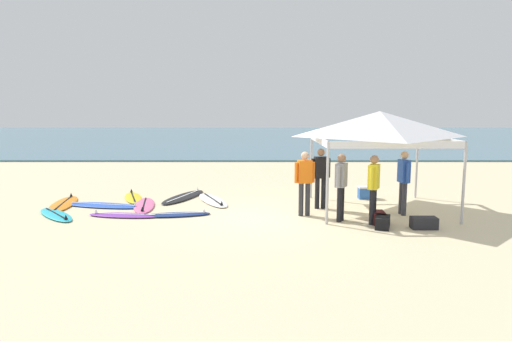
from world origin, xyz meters
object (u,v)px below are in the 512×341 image
Objects in this scene: surfboard_orange at (66,204)px; surfboard_black at (185,197)px; person_yellow at (376,185)px; cooler_box at (368,192)px; surfboard_pink at (146,205)px; gear_bag_near_tent at (380,218)px; surfboard_cyan at (58,215)px; person_blue at (406,178)px; surfboard_purple at (127,215)px; surfboard_blue at (106,205)px; surfboard_navy at (177,214)px; person_black at (323,174)px; surfboard_yellow at (135,197)px; surfboard_white at (215,200)px; gear_bag_on_sand at (426,223)px; person_orange at (307,179)px; gear_bag_by_pole at (385,222)px; person_grey at (343,183)px; canopy_tent at (382,124)px.

surfboard_orange is 0.94× the size of surfboard_black.
person_yellow is 3.42× the size of cooler_box.
surfboard_pink is 6.58m from gear_bag_near_tent.
surfboard_black is at bearing 52.58° from surfboard_pink.
surfboard_cyan is 3.86m from surfboard_black.
surfboard_orange is at bearing -162.91° from surfboard_black.
person_blue is (9.60, -1.22, 0.95)m from surfboard_orange.
person_yellow is 2.85× the size of gear_bag_near_tent.
surfboard_black is at bearing 179.10° from cooler_box.
surfboard_orange is at bearing 146.82° from surfboard_purple.
surfboard_purple and surfboard_blue have the same top height.
surfboard_navy is at bearing -26.94° from surfboard_blue.
surfboard_navy is 4.17m from person_black.
person_black reaches higher than surfboard_navy.
surfboard_pink is at bearing -170.27° from cooler_box.
surfboard_yellow is 2.58m from surfboard_white.
person_black is 1.00× the size of person_blue.
surfboard_navy is 0.97× the size of surfboard_purple.
gear_bag_on_sand is 3.65m from cooler_box.
person_orange is (-0.54, -0.87, 0.00)m from person_black.
surfboard_navy is 3.24× the size of gear_bag_near_tent.
surfboard_cyan is at bearing -74.97° from surfboard_orange.
gear_bag_on_sand is at bearing -45.29° from person_black.
surfboard_cyan is at bearing 174.97° from gear_bag_near_tent.
gear_bag_near_tent is 1.00× the size of gear_bag_by_pole.
person_yellow is at bearing -28.14° from person_orange.
person_grey is at bearing -114.98° from cooler_box.
canopy_tent is at bearing -92.42° from cooler_box.
surfboard_orange is 1.40× the size of person_grey.
surfboard_pink is at bearing -127.42° from surfboard_black.
surfboard_cyan is 3.72× the size of cooler_box.
cooler_box is at bearing 98.17° from gear_bag_on_sand.
cooler_box is at bearing 101.93° from person_blue.
person_blue is at bearing -7.23° from surfboard_orange.
gear_bag_near_tent is (6.51, -0.68, 0.10)m from surfboard_purple.
gear_bag_on_sand is at bearing -7.78° from surfboard_cyan.
surfboard_white is 1.38× the size of person_yellow.
surfboard_blue is 8.47m from person_blue.
surfboard_navy is 2.56m from surfboard_blue.
cooler_box is at bearing -0.90° from surfboard_black.
person_orange is at bearing 1.19° from surfboard_purple.
gear_bag_near_tent is (0.91, -0.21, -0.85)m from person_grey.
surfboard_orange is 7.15m from person_orange.
person_blue is 1.67m from gear_bag_on_sand.
surfboard_navy is 1.61m from surfboard_pink.
surfboard_orange is 1.29× the size of surfboard_cyan.
surfboard_orange is 1.20× the size of surfboard_purple.
surfboard_orange is 0.94× the size of surfboard_blue.
surfboard_pink is (0.22, 1.24, -0.00)m from surfboard_purple.
surfboard_blue is 8.76m from gear_bag_on_sand.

